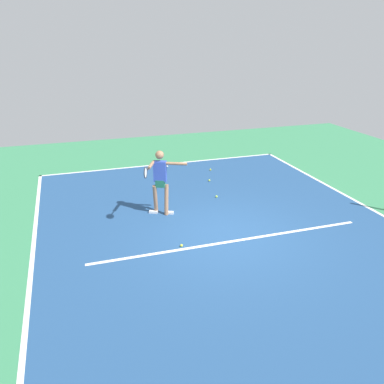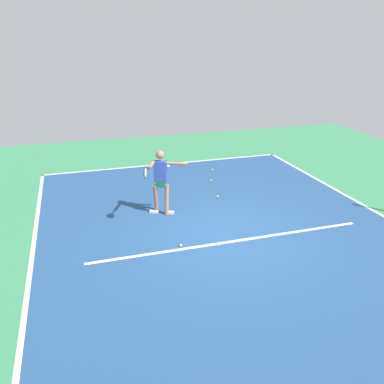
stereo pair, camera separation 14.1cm
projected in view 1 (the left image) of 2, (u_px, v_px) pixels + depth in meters
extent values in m
plane|color=#388456|center=(226.00, 235.00, 9.96)|extent=(22.03, 22.03, 0.00)
cube|color=navy|center=(226.00, 235.00, 9.96)|extent=(9.27, 12.59, 0.00)
cube|color=white|center=(165.00, 164.00, 15.48)|extent=(9.27, 0.10, 0.01)
cube|color=white|center=(376.00, 212.00, 11.27)|extent=(0.10, 12.59, 0.01)
cube|color=white|center=(32.00, 265.00, 8.64)|extent=(0.10, 12.59, 0.01)
cube|color=white|center=(232.00, 241.00, 9.63)|extent=(6.95, 0.10, 0.01)
cube|color=white|center=(166.00, 166.00, 15.31)|extent=(0.10, 0.30, 0.01)
cylinder|color=#9E7051|center=(166.00, 200.00, 10.99)|extent=(0.21, 0.27, 0.87)
cube|color=white|center=(169.00, 213.00, 11.12)|extent=(0.26, 0.19, 0.07)
cylinder|color=#9E7051|center=(155.00, 199.00, 11.02)|extent=(0.21, 0.27, 0.87)
cube|color=white|center=(153.00, 212.00, 11.17)|extent=(0.26, 0.19, 0.07)
cube|color=#1E664C|center=(160.00, 183.00, 10.83)|extent=(0.31, 0.29, 0.20)
cube|color=#334CB2|center=(160.00, 171.00, 10.71)|extent=(0.38, 0.31, 0.56)
sphere|color=#9E7051|center=(160.00, 155.00, 10.54)|extent=(0.23, 0.23, 0.23)
cylinder|color=#9E7051|center=(176.00, 164.00, 10.57)|extent=(0.55, 0.31, 0.08)
cylinder|color=#9E7051|center=(151.00, 165.00, 10.37)|extent=(0.31, 0.55, 0.08)
cylinder|color=black|center=(148.00, 169.00, 10.01)|extent=(0.12, 0.21, 0.03)
torus|color=black|center=(146.00, 173.00, 9.78)|extent=(0.15, 0.28, 0.29)
cylinder|color=silver|center=(146.00, 173.00, 9.78)|extent=(0.11, 0.23, 0.25)
sphere|color=#CCE033|center=(181.00, 245.00, 9.38)|extent=(0.07, 0.07, 0.07)
sphere|color=#C6E53D|center=(217.00, 196.00, 12.26)|extent=(0.07, 0.07, 0.07)
sphere|color=#CCE033|center=(209.00, 180.00, 13.64)|extent=(0.07, 0.07, 0.07)
sphere|color=yellow|center=(210.00, 170.00, 14.74)|extent=(0.07, 0.07, 0.07)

